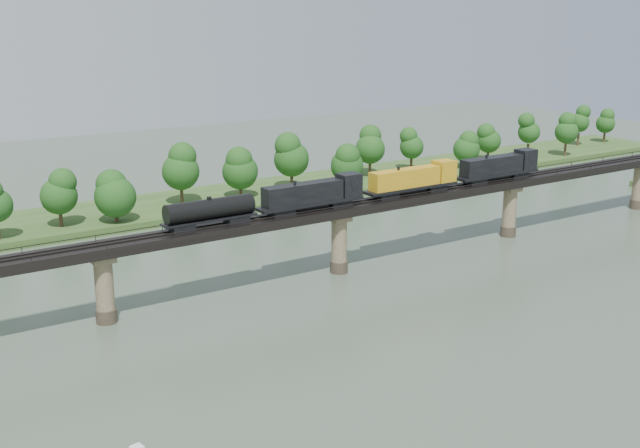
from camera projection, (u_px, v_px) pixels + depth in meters
ground at (462, 331)px, 110.57m from camera, size 400.00×400.00×0.00m
far_bank at (199, 203)px, 178.85m from camera, size 300.00×24.00×1.60m
bridge at (339, 241)px, 133.30m from camera, size 236.00×30.00×11.50m
bridge_superstructure at (339, 204)px, 131.63m from camera, size 220.00×4.90×0.75m
far_treeline at (171, 175)px, 168.77m from camera, size 289.06×17.54×13.60m
freight_train at (381, 185)px, 135.53m from camera, size 76.29×2.97×5.25m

